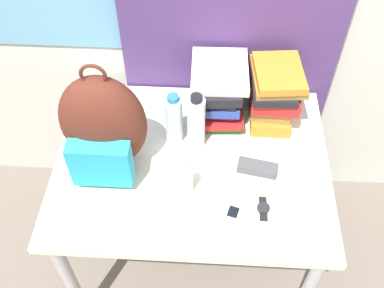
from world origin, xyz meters
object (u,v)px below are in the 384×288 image
(backpack, at_px, (103,127))
(wristwatch, at_px, (263,208))
(book_stack_left, at_px, (218,91))
(water_bottle, at_px, (174,120))
(sunscreen_bottle, at_px, (187,179))
(book_stack_center, at_px, (274,93))
(sports_bottle, at_px, (196,123))
(sunglasses_case, at_px, (257,168))
(cell_phone, at_px, (233,213))

(backpack, distance_m, wristwatch, 0.64)
(book_stack_left, xyz_separation_m, water_bottle, (-0.17, -0.15, -0.01))
(book_stack_left, bearing_deg, sunscreen_bottle, -104.30)
(water_bottle, bearing_deg, sunscreen_bottle, -75.22)
(book_stack_center, relative_size, sports_bottle, 0.99)
(backpack, relative_size, wristwatch, 4.67)
(water_bottle, distance_m, sunscreen_bottle, 0.26)
(book_stack_left, xyz_separation_m, book_stack_center, (0.22, -0.00, 0.01))
(sunscreen_bottle, relative_size, sunglasses_case, 0.96)
(water_bottle, height_order, sunglasses_case, water_bottle)
(book_stack_center, distance_m, water_bottle, 0.42)
(wristwatch, bearing_deg, book_stack_center, 84.09)
(book_stack_left, relative_size, sunscreen_bottle, 1.90)
(book_stack_left, distance_m, sunscreen_bottle, 0.42)
(book_stack_center, relative_size, cell_phone, 2.42)
(cell_phone, bearing_deg, book_stack_center, 72.38)
(water_bottle, relative_size, sports_bottle, 0.90)
(backpack, distance_m, sunglasses_case, 0.59)
(backpack, xyz_separation_m, wristwatch, (0.58, -0.18, -0.19))
(sunscreen_bottle, bearing_deg, book_stack_left, 75.70)
(water_bottle, height_order, wristwatch, water_bottle)
(book_stack_left, relative_size, sports_bottle, 1.09)
(cell_phone, bearing_deg, water_bottle, 124.60)
(sports_bottle, height_order, sunscreen_bottle, sports_bottle)
(sunglasses_case, bearing_deg, water_bottle, 156.55)
(sports_bottle, xyz_separation_m, sunscreen_bottle, (-0.02, -0.22, -0.06))
(book_stack_center, distance_m, sunglasses_case, 0.32)
(backpack, relative_size, water_bottle, 1.98)
(wristwatch, bearing_deg, backpack, 162.47)
(sports_bottle, distance_m, sunscreen_bottle, 0.23)
(backpack, distance_m, water_bottle, 0.28)
(book_stack_center, xyz_separation_m, cell_phone, (-0.16, -0.49, -0.13))
(backpack, bearing_deg, wristwatch, -17.53)
(book_stack_center, bearing_deg, water_bottle, -158.72)
(backpack, relative_size, sports_bottle, 1.79)
(sunscreen_bottle, xyz_separation_m, cell_phone, (0.17, -0.09, -0.06))
(book_stack_center, distance_m, wristwatch, 0.48)
(sports_bottle, relative_size, sunscreen_bottle, 1.74)
(book_stack_center, height_order, sunscreen_bottle, book_stack_center)
(book_stack_left, bearing_deg, book_stack_center, -0.55)
(cell_phone, bearing_deg, sunscreen_bottle, 151.36)
(sports_bottle, xyz_separation_m, wristwatch, (0.25, -0.29, -0.12))
(sunscreen_bottle, distance_m, sunglasses_case, 0.29)
(backpack, height_order, sunglasses_case, backpack)
(sunscreen_bottle, height_order, cell_phone, sunscreen_bottle)
(water_bottle, bearing_deg, wristwatch, -42.30)
(book_stack_left, distance_m, sunglasses_case, 0.35)
(book_stack_center, height_order, cell_phone, book_stack_center)
(wristwatch, bearing_deg, sunglasses_case, 95.46)
(book_stack_left, bearing_deg, sunglasses_case, -61.78)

